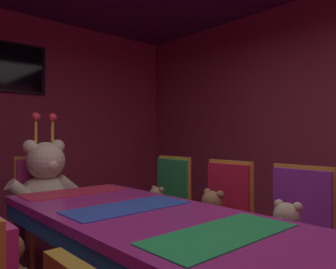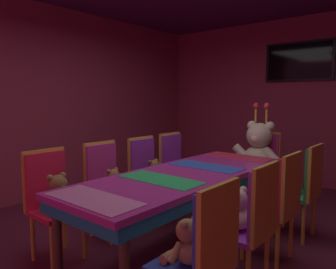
{
  "view_description": "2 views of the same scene",
  "coord_description": "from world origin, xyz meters",
  "px_view_note": "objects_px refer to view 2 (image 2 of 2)",
  "views": [
    {
      "loc": [
        -1.14,
        -1.26,
        1.18
      ],
      "look_at": [
        -0.09,
        -0.1,
        1.18
      ],
      "focal_mm": 34.58,
      "sensor_mm": 36.0,
      "label": 1
    },
    {
      "loc": [
        1.83,
        -2.45,
        1.45
      ],
      "look_at": [
        -0.19,
        -0.04,
        1.1
      ],
      "focal_mm": 34.78,
      "sensor_mm": 36.0,
      "label": 2
    }
  ],
  "objects_px": {
    "chair_right_2": "(282,197)",
    "teddy_right_2": "(266,194)",
    "banquet_table": "(185,181)",
    "chair_left_0": "(50,192)",
    "chair_left_1": "(105,179)",
    "teddy_left_1": "(114,183)",
    "chair_right_0": "(207,248)",
    "teddy_right_3": "(292,182)",
    "chair_left_2": "(146,170)",
    "teddy_left_2": "(154,173)",
    "chair_right_3": "(307,182)",
    "teddy_right_1": "(237,211)",
    "throne_chair": "(263,160)",
    "teddy_right_0": "(187,244)",
    "chair_right_1": "(255,216)",
    "king_teddy_bear": "(258,150)",
    "wall_tv": "(299,61)",
    "teddy_left_0": "(59,195)",
    "chair_left_3": "(174,162)"
  },
  "relations": [
    {
      "from": "chair_left_2",
      "to": "chair_right_2",
      "type": "xyz_separation_m",
      "value": [
        1.67,
        -0.03,
        0.0
      ]
    },
    {
      "from": "teddy_left_0",
      "to": "wall_tv",
      "type": "height_order",
      "value": "wall_tv"
    },
    {
      "from": "chair_right_2",
      "to": "chair_right_0",
      "type": "bearing_deg",
      "value": 91.43
    },
    {
      "from": "chair_left_1",
      "to": "teddy_right_3",
      "type": "relative_size",
      "value": 3.46
    },
    {
      "from": "teddy_left_2",
      "to": "throne_chair",
      "type": "bearing_deg",
      "value": 65.31
    },
    {
      "from": "chair_left_3",
      "to": "teddy_right_2",
      "type": "height_order",
      "value": "chair_left_3"
    },
    {
      "from": "chair_left_1",
      "to": "teddy_left_1",
      "type": "height_order",
      "value": "chair_left_1"
    },
    {
      "from": "chair_left_0",
      "to": "teddy_right_1",
      "type": "relative_size",
      "value": 2.89
    },
    {
      "from": "teddy_left_0",
      "to": "chair_left_1",
      "type": "height_order",
      "value": "chair_left_1"
    },
    {
      "from": "banquet_table",
      "to": "chair_left_0",
      "type": "distance_m",
      "value": 1.26
    },
    {
      "from": "teddy_right_1",
      "to": "throne_chair",
      "type": "relative_size",
      "value": 0.35
    },
    {
      "from": "teddy_left_1",
      "to": "chair_right_2",
      "type": "bearing_deg",
      "value": 19.94
    },
    {
      "from": "chair_right_2",
      "to": "teddy_right_2",
      "type": "xyz_separation_m",
      "value": [
        -0.15,
        0.0,
        -0.0
      ]
    },
    {
      "from": "banquet_table",
      "to": "teddy_right_0",
      "type": "bearing_deg",
      "value": -52.78
    },
    {
      "from": "teddy_left_2",
      "to": "chair_right_3",
      "type": "bearing_deg",
      "value": 21.9
    },
    {
      "from": "chair_left_0",
      "to": "chair_left_3",
      "type": "bearing_deg",
      "value": 90.56
    },
    {
      "from": "king_teddy_bear",
      "to": "wall_tv",
      "type": "height_order",
      "value": "wall_tv"
    },
    {
      "from": "chair_right_0",
      "to": "teddy_right_1",
      "type": "distance_m",
      "value": 0.68
    },
    {
      "from": "chair_left_2",
      "to": "teddy_right_3",
      "type": "height_order",
      "value": "chair_left_2"
    },
    {
      "from": "chair_left_3",
      "to": "chair_right_2",
      "type": "height_order",
      "value": "same"
    },
    {
      "from": "banquet_table",
      "to": "chair_right_2",
      "type": "bearing_deg",
      "value": 18.78
    },
    {
      "from": "teddy_right_0",
      "to": "chair_right_0",
      "type": "bearing_deg",
      "value": -180.0
    },
    {
      "from": "chair_left_3",
      "to": "wall_tv",
      "type": "height_order",
      "value": "wall_tv"
    },
    {
      "from": "teddy_left_2",
      "to": "chair_left_3",
      "type": "xyz_separation_m",
      "value": [
        -0.17,
        0.58,
        0.02
      ]
    },
    {
      "from": "chair_right_2",
      "to": "throne_chair",
      "type": "xyz_separation_m",
      "value": [
        -0.84,
        1.53,
        0.0
      ]
    },
    {
      "from": "teddy_right_2",
      "to": "king_teddy_bear",
      "type": "relative_size",
      "value": 0.37
    },
    {
      "from": "wall_tv",
      "to": "teddy_left_0",
      "type": "bearing_deg",
      "value": -99.74
    },
    {
      "from": "teddy_right_2",
      "to": "throne_chair",
      "type": "distance_m",
      "value": 1.68
    },
    {
      "from": "teddy_left_0",
      "to": "teddy_left_2",
      "type": "xyz_separation_m",
      "value": [
        0.01,
        1.25,
        -0.02
      ]
    },
    {
      "from": "throne_chair",
      "to": "teddy_right_1",
      "type": "bearing_deg",
      "value": 18.46
    },
    {
      "from": "chair_left_1",
      "to": "teddy_right_2",
      "type": "distance_m",
      "value": 1.65
    },
    {
      "from": "teddy_right_1",
      "to": "chair_left_2",
      "type": "bearing_deg",
      "value": -21.66
    },
    {
      "from": "chair_left_0",
      "to": "wall_tv",
      "type": "relative_size",
      "value": 0.9
    },
    {
      "from": "teddy_right_1",
      "to": "king_teddy_bear",
      "type": "bearing_deg",
      "value": -70.03
    },
    {
      "from": "teddy_right_0",
      "to": "throne_chair",
      "type": "xyz_separation_m",
      "value": [
        -0.72,
        2.77,
        0.02
      ]
    },
    {
      "from": "teddy_left_1",
      "to": "teddy_right_3",
      "type": "height_order",
      "value": "teddy_right_3"
    },
    {
      "from": "banquet_table",
      "to": "chair_right_0",
      "type": "bearing_deg",
      "value": -47.67
    },
    {
      "from": "chair_right_0",
      "to": "teddy_right_0",
      "type": "distance_m",
      "value": 0.14
    },
    {
      "from": "banquet_table",
      "to": "chair_left_2",
      "type": "xyz_separation_m",
      "value": [
        -0.83,
        0.32,
        -0.06
      ]
    },
    {
      "from": "teddy_right_2",
      "to": "wall_tv",
      "type": "xyz_separation_m",
      "value": [
        -0.69,
        2.82,
        1.45
      ]
    },
    {
      "from": "banquet_table",
      "to": "chair_right_3",
      "type": "bearing_deg",
      "value": 47.92
    },
    {
      "from": "chair_left_0",
      "to": "chair_right_1",
      "type": "xyz_separation_m",
      "value": [
        1.69,
        0.64,
        0.0
      ]
    },
    {
      "from": "chair_left_2",
      "to": "chair_right_3",
      "type": "distance_m",
      "value": 1.78
    },
    {
      "from": "banquet_table",
      "to": "chair_left_3",
      "type": "bearing_deg",
      "value": 133.57
    },
    {
      "from": "chair_left_1",
      "to": "teddy_right_2",
      "type": "relative_size",
      "value": 2.9
    },
    {
      "from": "teddy_right_1",
      "to": "teddy_right_3",
      "type": "xyz_separation_m",
      "value": [
        -0.0,
        1.23,
        -0.02
      ]
    },
    {
      "from": "wall_tv",
      "to": "teddy_left_1",
      "type": "bearing_deg",
      "value": -101.96
    },
    {
      "from": "chair_right_2",
      "to": "teddy_right_2",
      "type": "relative_size",
      "value": 2.9
    },
    {
      "from": "chair_right_0",
      "to": "teddy_right_0",
      "type": "xyz_separation_m",
      "value": [
        -0.14,
        -0.0,
        -0.02
      ]
    },
    {
      "from": "chair_left_1",
      "to": "king_teddy_bear",
      "type": "xyz_separation_m",
      "value": [
        0.86,
        1.92,
        0.16
      ]
    }
  ]
}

